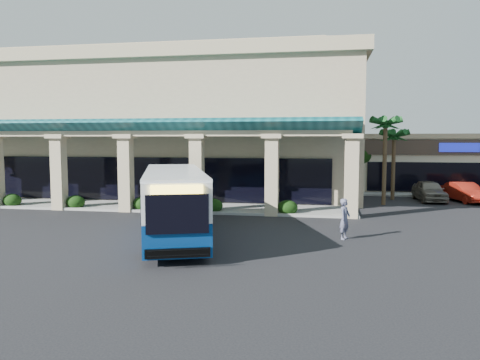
% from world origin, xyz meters
% --- Properties ---
extents(ground, '(110.00, 110.00, 0.00)m').
position_xyz_m(ground, '(0.00, 0.00, 0.00)').
color(ground, black).
extents(main_building, '(30.80, 14.80, 11.35)m').
position_xyz_m(main_building, '(-8.00, 16.00, 5.67)').
color(main_building, tan).
rests_on(main_building, ground).
extents(arcade, '(30.00, 6.20, 5.70)m').
position_xyz_m(arcade, '(-8.00, 6.80, 2.85)').
color(arcade, '#0E4D55').
rests_on(arcade, ground).
extents(strip_mall, '(22.50, 12.50, 4.90)m').
position_xyz_m(strip_mall, '(18.00, 24.00, 2.45)').
color(strip_mall, beige).
rests_on(strip_mall, ground).
extents(palm_0, '(2.40, 2.40, 6.60)m').
position_xyz_m(palm_0, '(8.50, 11.00, 3.30)').
color(palm_0, '#103E16').
rests_on(palm_0, ground).
extents(palm_1, '(2.40, 2.40, 5.80)m').
position_xyz_m(palm_1, '(9.50, 14.00, 2.90)').
color(palm_1, '#103E16').
rests_on(palm_1, ground).
extents(broadleaf_tree, '(2.60, 2.60, 4.81)m').
position_xyz_m(broadleaf_tree, '(7.50, 19.00, 2.41)').
color(broadleaf_tree, black).
rests_on(broadleaf_tree, ground).
extents(transit_bus, '(6.04, 11.15, 3.05)m').
position_xyz_m(transit_bus, '(-2.23, -1.53, 1.53)').
color(transit_bus, navy).
rests_on(transit_bus, ground).
extents(pedestrian, '(0.67, 0.78, 1.82)m').
position_xyz_m(pedestrian, '(5.42, -0.65, 0.91)').
color(pedestrian, slate).
rests_on(pedestrian, ground).
extents(car_silver, '(2.00, 4.49, 1.50)m').
position_xyz_m(car_silver, '(11.98, 13.58, 0.75)').
color(car_silver, '#71695C').
rests_on(car_silver, ground).
extents(car_white, '(2.54, 4.46, 1.39)m').
position_xyz_m(car_white, '(14.36, 13.58, 0.70)').
color(car_white, '#9F2013').
rests_on(car_white, ground).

